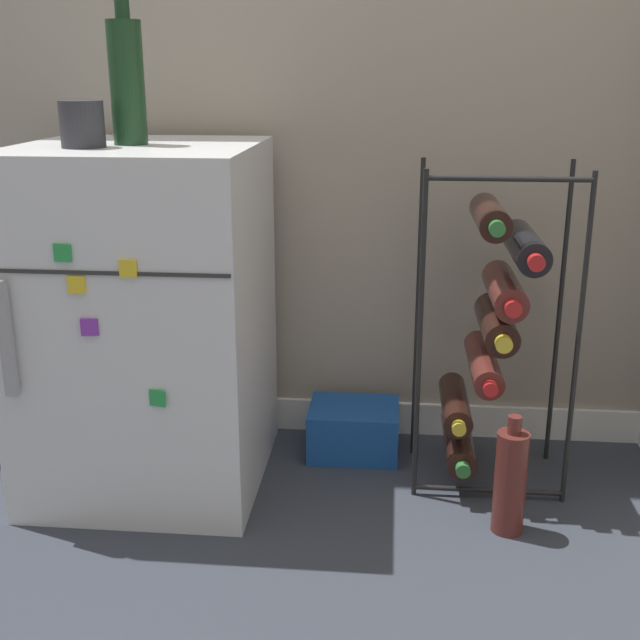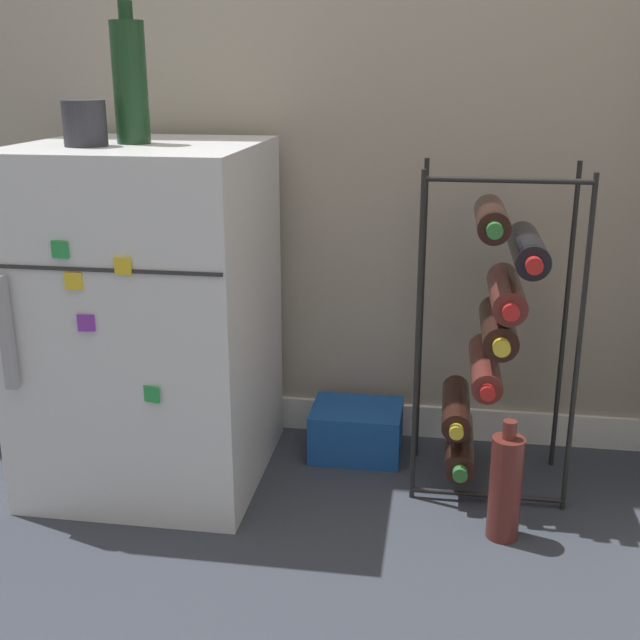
{
  "view_description": "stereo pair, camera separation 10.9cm",
  "coord_description": "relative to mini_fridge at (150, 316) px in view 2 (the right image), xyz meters",
  "views": [
    {
      "loc": [
        0.33,
        -1.39,
        0.99
      ],
      "look_at": [
        0.16,
        0.43,
        0.41
      ],
      "focal_mm": 45.0,
      "sensor_mm": 36.0,
      "label": 1
    },
    {
      "loc": [
        0.44,
        -1.38,
        0.99
      ],
      "look_at": [
        0.16,
        0.43,
        0.41
      ],
      "focal_mm": 45.0,
      "sensor_mm": 36.0,
      "label": 2
    }
  ],
  "objects": [
    {
      "name": "mini_fridge",
      "position": [
        0.0,
        0.0,
        0.0
      ],
      "size": [
        0.54,
        0.57,
        0.82
      ],
      "color": "silver",
      "rests_on": "ground_plane"
    },
    {
      "name": "wine_rack",
      "position": [
        0.81,
        0.06,
        -0.01
      ],
      "size": [
        0.36,
        0.32,
        0.78
      ],
      "color": "black",
      "rests_on": "ground_plane"
    },
    {
      "name": "soda_box",
      "position": [
        0.49,
        0.17,
        -0.35
      ],
      "size": [
        0.24,
        0.19,
        0.13
      ],
      "color": "#194C9E",
      "rests_on": "ground_plane"
    },
    {
      "name": "loose_bottle_floor",
      "position": [
        0.85,
        -0.18,
        -0.29
      ],
      "size": [
        0.07,
        0.07,
        0.28
      ],
      "color": "#56231E",
      "rests_on": "ground_plane"
    },
    {
      "name": "fridge_top_bottle",
      "position": [
        -0.01,
        -0.0,
        0.55
      ],
      "size": [
        0.08,
        0.08,
        0.3
      ],
      "color": "#19381E",
      "rests_on": "mini_fridge"
    },
    {
      "name": "ground_plane",
      "position": [
        0.25,
        -0.39,
        -0.41
      ],
      "size": [
        14.0,
        14.0,
        0.0
      ],
      "primitive_type": "plane",
      "color": "#333842"
    },
    {
      "name": "fridge_top_cup",
      "position": [
        -0.09,
        -0.08,
        0.46
      ],
      "size": [
        0.09,
        0.09,
        0.1
      ],
      "color": "#28282D",
      "rests_on": "mini_fridge"
    }
  ]
}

